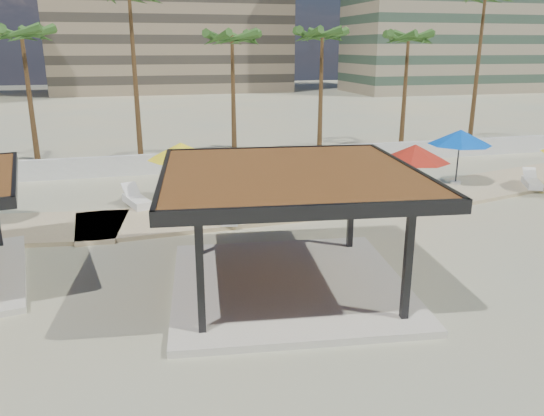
{
  "coord_description": "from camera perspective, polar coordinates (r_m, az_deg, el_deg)",
  "views": [
    {
      "loc": [
        -3.39,
        -15.54,
        7.26
      ],
      "look_at": [
        1.51,
        3.05,
        1.4
      ],
      "focal_mm": 35.0,
      "sensor_mm": 36.0,
      "label": 1
    }
  ],
  "objects": [
    {
      "name": "building_mid",
      "position": [
        94.09,
        -10.97,
        20.95
      ],
      "size": [
        38.0,
        16.0,
        30.4
      ],
      "color": "#847259",
      "rests_on": "ground"
    },
    {
      "name": "palm_h",
      "position": [
        42.22,
        21.9,
        19.75
      ],
      "size": [
        3.0,
        3.0,
        11.46
      ],
      "color": "brown",
      "rests_on": "ground"
    },
    {
      "name": "lounger_d",
      "position": [
        31.33,
        26.15,
        2.5
      ],
      "size": [
        1.6,
        2.18,
        0.8
      ],
      "rotation": [
        0.0,
        0.0,
        1.07
      ],
      "color": "white",
      "rests_on": "promenade"
    },
    {
      "name": "boundary_wall",
      "position": [
        32.41,
        -8.49,
        4.92
      ],
      "size": [
        56.0,
        0.3,
        1.2
      ],
      "primitive_type": "cube",
      "color": "silver",
      "rests_on": "ground"
    },
    {
      "name": "palm_e",
      "position": [
        34.54,
        -4.31,
        17.32
      ],
      "size": [
        3.0,
        3.0,
        8.63
      ],
      "color": "brown",
      "rests_on": "ground"
    },
    {
      "name": "pavilion_central",
      "position": [
        16.04,
        1.88,
        -1.17
      ],
      "size": [
        8.38,
        8.38,
        3.81
      ],
      "rotation": [
        0.0,
        0.0,
        -0.12
      ],
      "color": "beige",
      "rests_on": "ground"
    },
    {
      "name": "lounger_a",
      "position": [
        25.51,
        -14.36,
        0.78
      ],
      "size": [
        1.39,
        2.39,
        0.86
      ],
      "rotation": [
        0.0,
        0.0,
        1.88
      ],
      "color": "white",
      "rests_on": "promenade"
    },
    {
      "name": "umbrella_d",
      "position": [
        29.77,
        19.58,
        7.17
      ],
      "size": [
        4.05,
        4.05,
        2.93
      ],
      "rotation": [
        0.0,
        0.0,
        0.27
      ],
      "color": "beige",
      "rests_on": "promenade"
    },
    {
      "name": "umbrella_c",
      "position": [
        25.1,
        15.13,
        5.72
      ],
      "size": [
        3.63,
        3.63,
        2.84
      ],
      "rotation": [
        0.0,
        0.0,
        0.15
      ],
      "color": "beige",
      "rests_on": "promenade"
    },
    {
      "name": "palm_d",
      "position": [
        34.53,
        -15.07,
        20.54
      ],
      "size": [
        3.0,
        3.0,
        11.02
      ],
      "color": "brown",
      "rests_on": "ground"
    },
    {
      "name": "promenade",
      "position": [
        24.89,
        -1.63,
        0.13
      ],
      "size": [
        44.45,
        7.97,
        0.24
      ],
      "color": "#C6B284",
      "rests_on": "ground"
    },
    {
      "name": "palm_g",
      "position": [
        38.43,
        14.45,
        16.91
      ],
      "size": [
        3.0,
        3.0,
        8.69
      ],
      "color": "brown",
      "rests_on": "ground"
    },
    {
      "name": "umbrella_b",
      "position": [
        25.27,
        -9.77,
        6.07
      ],
      "size": [
        3.28,
        3.28,
        2.81
      ],
      "rotation": [
        0.0,
        0.0,
        0.04
      ],
      "color": "beige",
      "rests_on": "promenade"
    },
    {
      "name": "ground",
      "position": [
        17.49,
        -2.26,
        -7.59
      ],
      "size": [
        200.0,
        200.0,
        0.0
      ],
      "primitive_type": "plane",
      "color": "tan",
      "rests_on": "ground"
    },
    {
      "name": "lounger_c",
      "position": [
        24.77,
        10.75,
        0.52
      ],
      "size": [
        1.54,
        2.27,
        0.82
      ],
      "rotation": [
        0.0,
        0.0,
        2.0
      ],
      "color": "white",
      "rests_on": "promenade"
    },
    {
      "name": "lounger_b",
      "position": [
        22.79,
        -4.54,
        -0.68
      ],
      "size": [
        1.14,
        2.26,
        0.82
      ],
      "rotation": [
        0.0,
        0.0,
        1.35
      ],
      "color": "white",
      "rests_on": "promenade"
    },
    {
      "name": "palm_f",
      "position": [
        36.32,
        5.42,
        17.59
      ],
      "size": [
        3.0,
        3.0,
        8.84
      ],
      "color": "brown",
      "rests_on": "ground"
    },
    {
      "name": "palm_c",
      "position": [
        34.11,
        -25.3,
        16.09
      ],
      "size": [
        3.0,
        3.0,
        8.8
      ],
      "color": "brown",
      "rests_on": "ground"
    }
  ]
}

